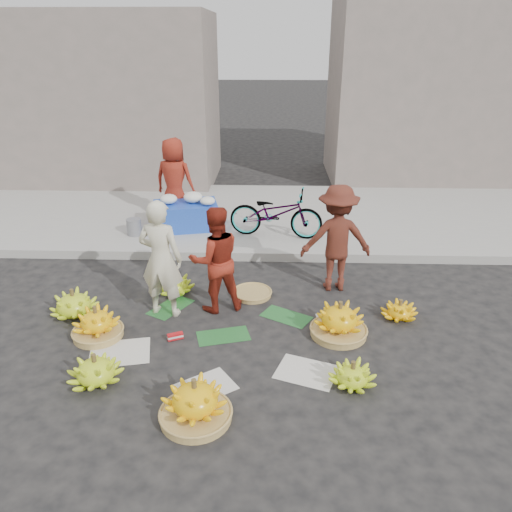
{
  "coord_description": "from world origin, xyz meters",
  "views": [
    {
      "loc": [
        0.49,
        -5.51,
        3.45
      ],
      "look_at": [
        0.28,
        0.72,
        0.7
      ],
      "focal_mm": 35.0,
      "sensor_mm": 36.0,
      "label": 1
    }
  ],
  "objects_px": {
    "banana_bunch_0": "(97,324)",
    "vendor_cream": "(161,259)",
    "flower_table": "(186,214)",
    "banana_bunch_4": "(339,321)",
    "bicycle": "(276,213)"
  },
  "relations": [
    {
      "from": "banana_bunch_4",
      "to": "flower_table",
      "type": "xyz_separation_m",
      "value": [
        -2.47,
        3.45,
        0.19
      ]
    },
    {
      "from": "banana_bunch_0",
      "to": "flower_table",
      "type": "xyz_separation_m",
      "value": [
        0.55,
        3.59,
        0.22
      ]
    },
    {
      "from": "flower_table",
      "to": "vendor_cream",
      "type": "bearing_deg",
      "value": -99.35
    },
    {
      "from": "banana_bunch_0",
      "to": "vendor_cream",
      "type": "bearing_deg",
      "value": 40.41
    },
    {
      "from": "bicycle",
      "to": "vendor_cream",
      "type": "bearing_deg",
      "value": 158.58
    },
    {
      "from": "banana_bunch_0",
      "to": "bicycle",
      "type": "relative_size",
      "value": 0.37
    },
    {
      "from": "banana_bunch_0",
      "to": "banana_bunch_4",
      "type": "xyz_separation_m",
      "value": [
        3.01,
        0.14,
        0.02
      ]
    },
    {
      "from": "vendor_cream",
      "to": "banana_bunch_4",
      "type": "bearing_deg",
      "value": 179.68
    },
    {
      "from": "vendor_cream",
      "to": "bicycle",
      "type": "xyz_separation_m",
      "value": [
        1.51,
        2.59,
        -0.24
      ]
    },
    {
      "from": "banana_bunch_4",
      "to": "bicycle",
      "type": "height_order",
      "value": "bicycle"
    },
    {
      "from": "banana_bunch_4",
      "to": "banana_bunch_0",
      "type": "bearing_deg",
      "value": -177.41
    },
    {
      "from": "vendor_cream",
      "to": "flower_table",
      "type": "relative_size",
      "value": 1.23
    },
    {
      "from": "banana_bunch_4",
      "to": "flower_table",
      "type": "bearing_deg",
      "value": 125.59
    },
    {
      "from": "vendor_cream",
      "to": "bicycle",
      "type": "height_order",
      "value": "vendor_cream"
    },
    {
      "from": "bicycle",
      "to": "banana_bunch_4",
      "type": "bearing_deg",
      "value": -156.83
    }
  ]
}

